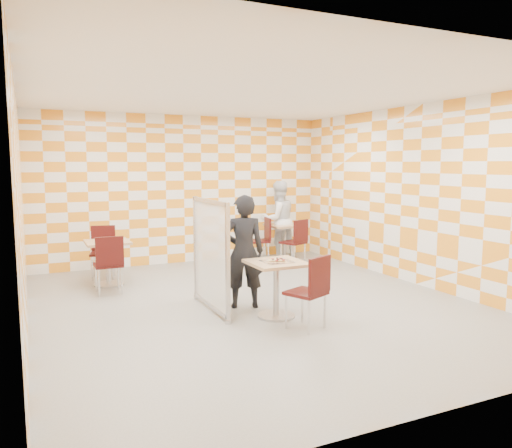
{
  "coord_description": "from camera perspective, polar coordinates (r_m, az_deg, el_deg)",
  "views": [
    {
      "loc": [
        -2.94,
        -6.38,
        2.03
      ],
      "look_at": [
        0.1,
        0.2,
        1.15
      ],
      "focal_mm": 35.0,
      "sensor_mm": 36.0,
      "label": 1
    }
  ],
  "objects": [
    {
      "name": "chair_second_side",
      "position": [
        10.24,
        0.76,
        -1.43
      ],
      "size": [
        0.5,
        0.49,
        0.92
      ],
      "color": "#380B0B",
      "rests_on": "ground"
    },
    {
      "name": "empty_table",
      "position": [
        8.69,
        -16.57,
        -3.44
      ],
      "size": [
        0.7,
        0.7,
        0.75
      ],
      "color": "tan",
      "rests_on": "ground"
    },
    {
      "name": "room_shell",
      "position": [
        7.54,
        -1.79,
        2.89
      ],
      "size": [
        7.0,
        7.0,
        7.0
      ],
      "color": "gray",
      "rests_on": "ground"
    },
    {
      "name": "soda_bottle",
      "position": [
        10.66,
        3.6,
        0.56
      ],
      "size": [
        0.07,
        0.07,
        0.23
      ],
      "color": "black",
      "rests_on": "second_table"
    },
    {
      "name": "chair_empty_far",
      "position": [
        9.31,
        -17.07,
        -2.57
      ],
      "size": [
        0.51,
        0.51,
        0.92
      ],
      "color": "#380B0B",
      "rests_on": "ground"
    },
    {
      "name": "chair_main_front",
      "position": [
        6.13,
        6.43,
        -7.12
      ],
      "size": [
        0.56,
        0.56,
        0.92
      ],
      "color": "#380B0B",
      "rests_on": "ground"
    },
    {
      "name": "sport_bottle",
      "position": [
        10.55,
        2.21,
        0.43
      ],
      "size": [
        0.06,
        0.06,
        0.2
      ],
      "color": "white",
      "rests_on": "second_table"
    },
    {
      "name": "main_table",
      "position": [
        6.63,
        2.35,
        -6.34
      ],
      "size": [
        0.7,
        0.7,
        0.75
      ],
      "color": "tan",
      "rests_on": "ground"
    },
    {
      "name": "pizza_on_foil",
      "position": [
        6.56,
        2.42,
        -4.17
      ],
      "size": [
        0.4,
        0.4,
        0.04
      ],
      "color": "silver",
      "rests_on": "main_table"
    },
    {
      "name": "man_dark",
      "position": [
        7.02,
        -1.42,
        -3.17
      ],
      "size": [
        0.67,
        0.54,
        1.6
      ],
      "primitive_type": "imported",
      "rotation": [
        0.0,
        0.0,
        2.85
      ],
      "color": "black",
      "rests_on": "ground"
    },
    {
      "name": "second_table",
      "position": [
        10.6,
        3.27,
        -1.35
      ],
      "size": [
        0.7,
        0.7,
        0.75
      ],
      "color": "tan",
      "rests_on": "ground"
    },
    {
      "name": "man_white",
      "position": [
        10.68,
        2.55,
        0.48
      ],
      "size": [
        0.85,
        0.68,
        1.67
      ],
      "primitive_type": "imported",
      "rotation": [
        0.0,
        0.0,
        3.21
      ],
      "color": "white",
      "rests_on": "ground"
    },
    {
      "name": "chair_second_front",
      "position": [
        10.01,
        4.67,
        -1.65
      ],
      "size": [
        0.55,
        0.55,
        0.92
      ],
      "color": "#380B0B",
      "rests_on": "ground"
    },
    {
      "name": "partition",
      "position": [
        6.87,
        -5.24,
        -3.49
      ],
      "size": [
        0.08,
        1.38,
        1.55
      ],
      "color": "white",
      "rests_on": "ground"
    },
    {
      "name": "chair_empty_near",
      "position": [
        8.06,
        -16.46,
        -3.98
      ],
      "size": [
        0.42,
        0.43,
        0.92
      ],
      "color": "#380B0B",
      "rests_on": "ground"
    }
  ]
}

